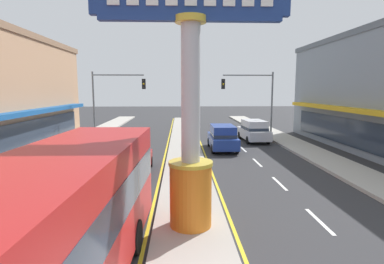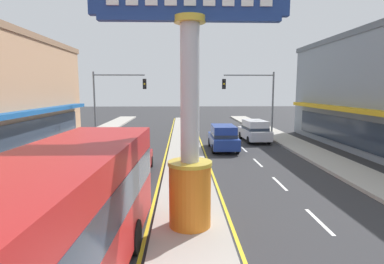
{
  "view_description": "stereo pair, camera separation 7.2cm",
  "coord_description": "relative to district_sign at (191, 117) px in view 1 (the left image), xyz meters",
  "views": [
    {
      "loc": [
        -0.33,
        -5.36,
        4.58
      ],
      "look_at": [
        0.22,
        9.06,
        2.6
      ],
      "focal_mm": 28.95,
      "sensor_mm": 36.0,
      "label": 1
    },
    {
      "loc": [
        -0.26,
        -5.36,
        4.58
      ],
      "look_at": [
        0.22,
        9.06,
        2.6
      ],
      "focal_mm": 28.95,
      "sensor_mm": 36.0,
      "label": 2
    }
  ],
  "objects": [
    {
      "name": "district_sign",
      "position": [
        0.0,
        0.0,
        0.0
      ],
      "size": [
        6.01,
        1.43,
        7.94
      ],
      "color": "orange",
      "rests_on": "median_strip"
    },
    {
      "name": "suv_mid_left_lane",
      "position": [
        2.89,
        13.47,
        -2.73
      ],
      "size": [
        1.98,
        4.61,
        1.9
      ],
      "color": "navy",
      "rests_on": "ground"
    },
    {
      "name": "traffic_light_left_side",
      "position": [
        -6.47,
        18.92,
        0.54
      ],
      "size": [
        4.86,
        0.46,
        6.2
      ],
      "color": "slate",
      "rests_on": "ground"
    },
    {
      "name": "suv_far_right_lane",
      "position": [
        6.19,
        17.3,
        -2.73
      ],
      "size": [
        2.16,
        4.7,
        1.9
      ],
      "color": "silver",
      "rests_on": "ground"
    },
    {
      "name": "bus_near_right_lane",
      "position": [
        -2.89,
        -4.33,
        -1.84
      ],
      "size": [
        3.0,
        11.3,
        3.26
      ],
      "color": "#B21E1E",
      "rests_on": "ground"
    },
    {
      "name": "sedan_near_left_lane",
      "position": [
        -2.89,
        7.17,
        -2.92
      ],
      "size": [
        1.94,
        4.35,
        1.53
      ],
      "color": "maroon",
      "rests_on": "ground"
    },
    {
      "name": "sedan_far_left_oncoming",
      "position": [
        -6.19,
        10.02,
        -2.92
      ],
      "size": [
        1.87,
        4.32,
        1.53
      ],
      "color": "white",
      "rests_on": "ground"
    },
    {
      "name": "sidewalk_right",
      "position": [
        9.12,
        11.66,
        -3.62
      ],
      "size": [
        2.57,
        60.0,
        0.18
      ],
      "primitive_type": "cube",
      "color": "#ADA89E",
      "rests_on": "ground"
    },
    {
      "name": "sidewalk_left",
      "position": [
        -9.12,
        11.66,
        -3.62
      ],
      "size": [
        2.57,
        60.0,
        0.18
      ],
      "primitive_type": "cube",
      "color": "#ADA89E",
      "rests_on": "ground"
    },
    {
      "name": "traffic_light_right_side",
      "position": [
        6.47,
        18.94,
        0.54
      ],
      "size": [
        4.86,
        0.46,
        6.2
      ],
      "color": "slate",
      "rests_on": "ground"
    },
    {
      "name": "lane_markings",
      "position": [
        -0.0,
        12.3,
        -3.71
      ],
      "size": [
        9.22,
        52.0,
        0.01
      ],
      "color": "silver",
      "rests_on": "ground"
    },
    {
      "name": "median_strip",
      "position": [
        0.0,
        13.66,
        -3.64
      ],
      "size": [
        2.48,
        52.0,
        0.14
      ],
      "primitive_type": "cube",
      "color": "#A39E93",
      "rests_on": "ground"
    }
  ]
}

